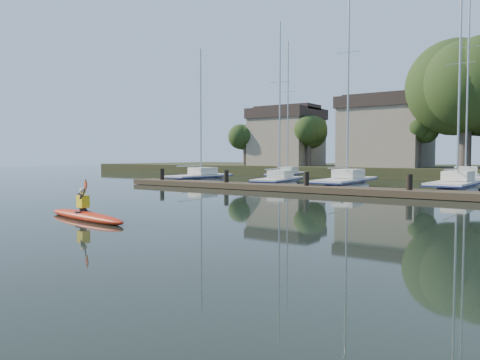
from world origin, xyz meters
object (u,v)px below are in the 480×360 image
Objects in this scene: sailboat_1 at (278,188)px; sailboat_5 at (287,181)px; kayak at (85,214)px; dock at (354,191)px; sailboat_3 at (456,195)px; sailboat_0 at (199,185)px; sailboat_2 at (346,191)px; sailboat_6 at (465,187)px.

sailboat_5 is (-4.39, 8.94, 0.00)m from sailboat_1.
kayak reaches higher than dock.
sailboat_1 is 0.97× the size of sailboat_3.
sailboat_5 is (2.99, 8.99, 0.02)m from sailboat_0.
sailboat_3 is 0.96× the size of sailboat_5.
sailboat_0 is 18.97m from sailboat_3.
sailboat_1 is 4.89m from sailboat_2.
sailboat_1 is at bearing -74.94° from sailboat_5.
sailboat_0 reaches higher than dock.
sailboat_5 is (-11.63, 12.84, -0.38)m from dock.
sailboat_0 is 9.47m from sailboat_5.
sailboat_3 is at bearing 5.11° from sailboat_0.
dock is 1.93× the size of sailboat_6.
sailboat_2 is at bearing 117.87° from dock.
sailboat_2 is (1.19, 19.71, -0.38)m from kayak.
sailboat_5 is at bearing 171.64° from sailboat_6.
sailboat_3 is (7.88, 20.44, -0.38)m from kayak.
sailboat_0 is at bearing -119.48° from sailboat_5.
dock is 13.69m from sailboat_6.
kayak is 0.30× the size of sailboat_2.
sailboat_5 is 15.09m from sailboat_6.
kayak is 0.39× the size of sailboat_0.
sailboat_6 is (18.08, 9.39, -0.01)m from sailboat_0.
kayak is 0.36× the size of sailboat_3.
sailboat_6 is at bearing 52.76° from sailboat_2.
sailboat_6 is at bearing 98.12° from sailboat_3.
sailboat_1 is at bearing 1.26° from sailboat_0.
sailboat_2 is at bearing -171.69° from sailboat_3.
sailboat_2 is 1.12× the size of sailboat_5.
sailboat_1 is 14.21m from sailboat_6.
dock is at bearing -58.91° from sailboat_5.
sailboat_2 is (-2.39, 4.51, -0.40)m from dock.
sailboat_5 is (-8.05, 28.04, -0.36)m from kayak.
sailboat_5 is at bearing 72.50° from sailboat_0.
kayak is at bearing -113.79° from sailboat_6.
dock is 2.83× the size of sailboat_0.
kayak is 21.91m from sailboat_3.
sailboat_5 is (-15.93, 7.60, 0.02)m from sailboat_3.
sailboat_0 is 0.94× the size of sailboat_1.
dock is 17.32m from sailboat_5.
sailboat_1 is (7.38, 0.05, 0.02)m from sailboat_0.
sailboat_3 is (4.30, 5.24, -0.40)m from dock.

